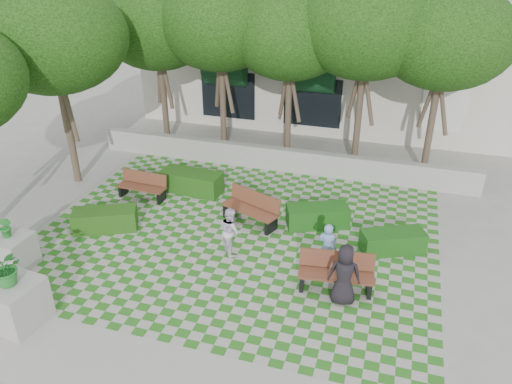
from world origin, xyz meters
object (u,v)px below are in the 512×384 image
(hedge_midright, at_px, (318,216))
(person_dark, at_px, (344,275))
(person_blue, at_px, (327,247))
(bench_east, at_px, (336,273))
(hedge_west, at_px, (105,220))
(planter_front, at_px, (14,295))
(bench_mid, at_px, (251,209))
(planter_back, at_px, (12,251))
(hedge_midleft, at_px, (192,182))
(bench_west, at_px, (143,186))
(person_white, at_px, (231,231))
(hedge_east, at_px, (393,241))

(hedge_midright, relative_size, person_dark, 1.17)
(person_blue, bearing_deg, bench_east, 127.02)
(hedge_west, xyz_separation_m, planter_front, (0.36, -4.35, 0.49))
(bench_mid, relative_size, planter_back, 1.25)
(person_dark, bearing_deg, hedge_midleft, -43.05)
(bench_mid, distance_m, bench_west, 4.20)
(bench_west, relative_size, hedge_midleft, 0.80)
(bench_mid, xyz_separation_m, hedge_west, (-4.27, -1.74, -0.16))
(person_dark, bearing_deg, hedge_midright, -76.06)
(bench_mid, bearing_deg, bench_west, -164.92)
(bench_mid, distance_m, person_white, 1.82)
(hedge_midleft, bearing_deg, hedge_west, -116.17)
(planter_front, bearing_deg, hedge_midright, 47.34)
(bench_east, height_order, bench_west, bench_east)
(bench_east, distance_m, person_white, 3.29)
(hedge_midright, bearing_deg, bench_east, -70.81)
(bench_west, height_order, planter_back, planter_back)
(person_blue, height_order, person_white, person_blue)
(hedge_midleft, height_order, person_dark, person_dark)
(person_dark, relative_size, person_white, 1.14)
(hedge_west, bearing_deg, bench_west, 87.45)
(bench_east, xyz_separation_m, planter_front, (-7.05, -3.50, 0.33))
(planter_front, relative_size, person_blue, 1.39)
(planter_back, distance_m, person_white, 6.06)
(planter_front, distance_m, person_blue, 7.91)
(bench_mid, distance_m, person_dark, 4.58)
(hedge_east, height_order, hedge_west, hedge_west)
(bench_east, height_order, hedge_midleft, bench_east)
(bench_west, bearing_deg, person_blue, -15.97)
(bench_west, xyz_separation_m, hedge_west, (-0.10, -2.27, -0.10))
(hedge_east, distance_m, person_blue, 2.30)
(planter_back, bearing_deg, hedge_west, 62.42)
(person_dark, bearing_deg, person_white, -26.71)
(hedge_east, height_order, person_dark, person_dark)
(hedge_midleft, height_order, person_blue, person_blue)
(bench_west, bearing_deg, planter_front, -84.83)
(hedge_midleft, bearing_deg, bench_west, -147.84)
(bench_mid, xyz_separation_m, hedge_midleft, (-2.71, 1.44, -0.11))
(bench_west, height_order, hedge_west, bench_west)
(bench_west, bearing_deg, hedge_east, -2.87)
(person_blue, distance_m, person_dark, 1.38)
(person_blue, bearing_deg, bench_west, -8.83)
(bench_west, bearing_deg, bench_mid, -4.18)
(hedge_west, distance_m, planter_front, 4.39)
(hedge_midleft, xyz_separation_m, person_blue, (5.46, -3.30, 0.35))
(bench_west, xyz_separation_m, hedge_midleft, (1.47, 0.92, -0.06))
(planter_back, bearing_deg, person_white, 23.93)
(bench_west, xyz_separation_m, person_blue, (6.92, -2.38, 0.30))
(person_dark, bearing_deg, bench_mid, -48.75)
(planter_front, bearing_deg, person_blue, 32.46)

